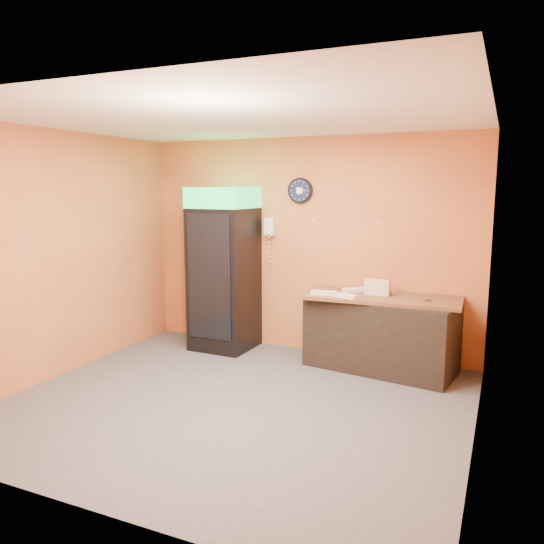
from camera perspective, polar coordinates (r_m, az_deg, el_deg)
The scene contains 15 objects.
floor at distance 5.53m, azimuth -3.91°, elevation -13.88°, with size 4.50×4.50×0.00m, color #47474C.
back_wall at distance 6.97m, azimuth 3.67°, elevation 2.82°, with size 4.50×0.02×2.80m, color orange.
left_wall at distance 6.51m, azimuth -21.85°, elevation 1.75°, with size 0.02×4.00×2.80m, color orange.
right_wall at distance 4.56m, azimuth 21.74°, elevation -1.12°, with size 0.02×4.00×2.80m, color orange.
ceiling at distance 5.14m, azimuth -4.26°, elevation 16.24°, with size 4.50×4.00×0.02m, color white.
beverage_cooler at distance 7.08m, azimuth -5.30°, elevation 0.09°, with size 0.78×0.79×2.16m.
prep_counter at distance 6.49m, azimuth 11.62°, elevation -6.57°, with size 1.71×0.76×0.86m, color black.
wall_clock at distance 6.93m, azimuth 3.05°, elevation 8.74°, with size 0.33×0.06×0.33m.
wall_phone at distance 7.09m, azimuth -0.31°, elevation 4.90°, with size 0.13×0.11×0.24m.
butcher_paper at distance 6.38m, azimuth 11.74°, elevation -2.70°, with size 1.81×0.77×0.04m, color brown.
sub_roll_stack at distance 6.39m, azimuth 11.27°, elevation -1.64°, with size 0.29×0.11×0.18m.
wrapped_sandwich_left at distance 6.34m, azimuth 5.60°, elevation -2.25°, with size 0.30×0.12×0.04m, color silver.
wrapped_sandwich_mid at distance 6.19m, azimuth 7.97°, elevation -2.59°, with size 0.27×0.11×0.04m, color silver.
wrapped_sandwich_right at distance 6.57m, azimuth 8.82°, elevation -1.91°, with size 0.29×0.11×0.04m, color silver.
kitchen_tool at distance 6.46m, azimuth 12.91°, elevation -2.13°, with size 0.06×0.06×0.06m, color silver.
Camera 1 is at (2.40, -4.50, 2.16)m, focal length 35.00 mm.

